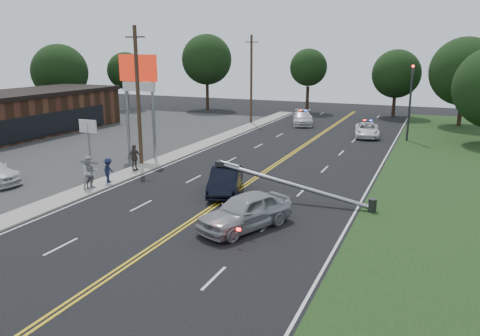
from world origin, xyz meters
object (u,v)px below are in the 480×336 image
at_px(utility_pole_mid, 138,96).
at_px(emergency_a, 367,130).
at_px(bystander_c, 108,170).
at_px(waiting_sedan, 245,211).
at_px(fallen_streetlight, 301,187).
at_px(utility_pole_far, 251,79).
at_px(bystander_b, 90,172).
at_px(small_sign, 88,130).
at_px(crashed_sedan, 225,180).
at_px(pylon_sign, 139,81).
at_px(traffic_signal, 411,96).
at_px(bystander_d, 134,157).
at_px(bystander_a, 89,174).
at_px(emergency_b, 303,118).

xyz_separation_m(utility_pole_mid, emergency_a, (13.71, 18.48, -4.40)).
relative_size(emergency_a, bystander_c, 3.09).
bearing_deg(waiting_sedan, fallen_streetlight, 98.58).
bearing_deg(utility_pole_mid, utility_pole_far, 90.00).
bearing_deg(fallen_streetlight, bystander_c, -174.48).
bearing_deg(bystander_b, utility_pole_mid, 33.23).
height_order(small_sign, crashed_sedan, small_sign).
distance_m(pylon_sign, crashed_sedan, 12.80).
bearing_deg(emergency_a, fallen_streetlight, -100.55).
distance_m(traffic_signal, emergency_a, 5.20).
bearing_deg(small_sign, bystander_d, -19.45).
distance_m(traffic_signal, bystander_d, 26.22).
bearing_deg(bystander_b, small_sign, 65.83).
distance_m(bystander_a, bystander_d, 4.63).
xyz_separation_m(crashed_sedan, bystander_d, (-7.93, 1.99, 0.26)).
bearing_deg(bystander_d, emergency_a, -17.19).
xyz_separation_m(traffic_signal, waiting_sedan, (-5.46, -26.82, -3.35)).
bearing_deg(utility_pole_mid, emergency_a, 53.42).
height_order(waiting_sedan, emergency_a, waiting_sedan).
distance_m(utility_pole_far, bystander_a, 28.91).
bearing_deg(emergency_a, waiting_sedan, -103.23).
height_order(utility_pole_far, emergency_a, utility_pole_far).
xyz_separation_m(traffic_signal, bystander_c, (-16.37, -23.18, -3.29)).
distance_m(pylon_sign, waiting_sedan, 17.93).
relative_size(fallen_streetlight, bystander_a, 5.47).
distance_m(utility_pole_far, bystander_b, 28.97).
bearing_deg(fallen_streetlight, bystander_d, 170.89).
relative_size(utility_pole_mid, emergency_b, 1.89).
distance_m(pylon_sign, emergency_a, 22.92).
xyz_separation_m(pylon_sign, bystander_c, (2.43, -7.18, -5.08)).
height_order(fallen_streetlight, emergency_a, fallen_streetlight).
bearing_deg(traffic_signal, bystander_b, -123.84).
height_order(emergency_a, bystander_a, bystander_a).
xyz_separation_m(emergency_b, bystander_b, (-4.83, -30.16, 0.35)).
distance_m(pylon_sign, bystander_c, 9.13).
bearing_deg(bystander_a, traffic_signal, -16.78).
relative_size(fallen_streetlight, utility_pole_mid, 0.94).
xyz_separation_m(utility_pole_mid, bystander_c, (1.13, -5.18, -4.17)).
xyz_separation_m(traffic_signal, bystander_d, (-16.68, -19.98, -3.16)).
relative_size(bystander_b, bystander_c, 1.26).
bearing_deg(pylon_sign, bystander_d, -62.03).
bearing_deg(waiting_sedan, bystander_c, -174.23).
distance_m(traffic_signal, waiting_sedan, 27.57).
distance_m(waiting_sedan, bystander_b, 11.29).
bearing_deg(bystander_c, bystander_d, -10.23).
height_order(fallen_streetlight, utility_pole_mid, utility_pole_mid).
bearing_deg(crashed_sedan, fallen_streetlight, -18.23).
distance_m(pylon_sign, bystander_b, 10.21).
distance_m(waiting_sedan, bystander_d, 13.14).
bearing_deg(emergency_a, bystander_b, -126.60).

